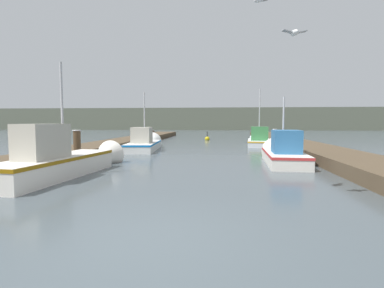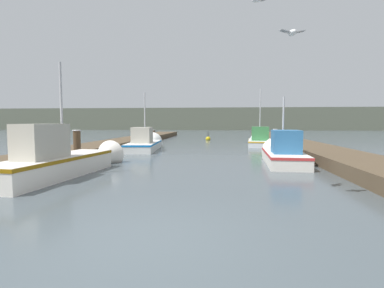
{
  "view_description": "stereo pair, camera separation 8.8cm",
  "coord_description": "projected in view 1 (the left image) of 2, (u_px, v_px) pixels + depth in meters",
  "views": [
    {
      "loc": [
        1.11,
        -4.19,
        1.77
      ],
      "look_at": [
        -0.37,
        11.07,
        0.64
      ],
      "focal_mm": 28.0,
      "sensor_mm": 36.0,
      "label": 1
    },
    {
      "loc": [
        1.2,
        -4.18,
        1.77
      ],
      "look_at": [
        -0.37,
        11.07,
        0.64
      ],
      "focal_mm": 28.0,
      "sensor_mm": 36.0,
      "label": 2
    }
  ],
  "objects": [
    {
      "name": "fishing_boat_0",
      "position": [
        68.0,
        159.0,
        10.11
      ],
      "size": [
        1.89,
        6.36,
        3.99
      ],
      "rotation": [
        0.0,
        0.0,
        -0.1
      ],
      "color": "silver",
      "rests_on": "ground_plane"
    },
    {
      "name": "channel_buoy",
      "position": [
        207.0,
        139.0,
        29.11
      ],
      "size": [
        0.47,
        0.47,
        0.97
      ],
      "color": "gold",
      "rests_on": "ground_plane"
    },
    {
      "name": "fishing_boat_2",
      "position": [
        146.0,
        143.0,
        19.47
      ],
      "size": [
        2.11,
        6.25,
        4.14
      ],
      "rotation": [
        0.0,
        0.0,
        0.09
      ],
      "color": "silver",
      "rests_on": "ground_plane"
    },
    {
      "name": "ground_plane",
      "position": [
        144.0,
        242.0,
        4.39
      ],
      "size": [
        200.0,
        200.0,
        0.0
      ],
      "color": "#424C51"
    },
    {
      "name": "seagull_1",
      "position": [
        294.0,
        33.0,
        6.4
      ],
      "size": [
        0.56,
        0.3,
        0.12
      ],
      "rotation": [
        0.0,
        0.0,
        0.23
      ],
      "color": "white"
    },
    {
      "name": "dock_right",
      "position": [
        299.0,
        145.0,
        19.66
      ],
      "size": [
        2.48,
        40.0,
        0.46
      ],
      "color": "#4C3D2B",
      "rests_on": "ground_plane"
    },
    {
      "name": "dock_left",
      "position": [
        116.0,
        144.0,
        20.86
      ],
      "size": [
        2.48,
        40.0,
        0.46
      ],
      "color": "#4C3D2B",
      "rests_on": "ground_plane"
    },
    {
      "name": "mooring_piling_2",
      "position": [
        153.0,
        136.0,
        26.8
      ],
      "size": [
        0.29,
        0.29,
        1.08
      ],
      "color": "#473523",
      "rests_on": "ground_plane"
    },
    {
      "name": "fishing_boat_3",
      "position": [
        259.0,
        140.0,
        22.59
      ],
      "size": [
        2.05,
        4.98,
        4.74
      ],
      "rotation": [
        0.0,
        0.0,
        -0.1
      ],
      "color": "silver",
      "rests_on": "ground_plane"
    },
    {
      "name": "distant_shore_ridge",
      "position": [
        216.0,
        119.0,
        72.35
      ],
      "size": [
        120.0,
        16.0,
        4.89
      ],
      "color": "#565B4C",
      "rests_on": "ground_plane"
    },
    {
      "name": "mooring_piling_0",
      "position": [
        275.0,
        138.0,
        20.85
      ],
      "size": [
        0.32,
        0.32,
        1.29
      ],
      "color": "#473523",
      "rests_on": "ground_plane"
    },
    {
      "name": "fishing_boat_1",
      "position": [
        282.0,
        153.0,
        13.22
      ],
      "size": [
        1.74,
        5.35,
        3.29
      ],
      "rotation": [
        0.0,
        0.0,
        -0.06
      ],
      "color": "silver",
      "rests_on": "ground_plane"
    },
    {
      "name": "mooring_piling_1",
      "position": [
        77.0,
        146.0,
        13.14
      ],
      "size": [
        0.36,
        0.36,
        1.42
      ],
      "color": "#473523",
      "rests_on": "ground_plane"
    }
  ]
}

